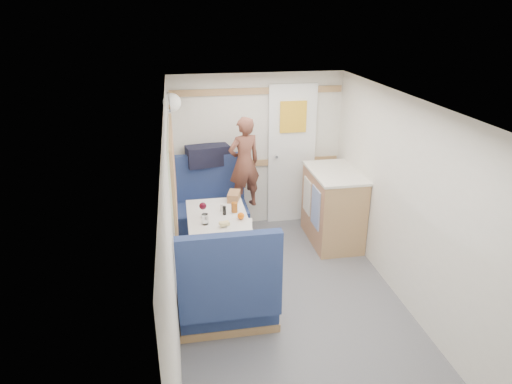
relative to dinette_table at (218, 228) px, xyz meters
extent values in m
plane|color=#515156|center=(0.65, -1.00, -0.57)|extent=(4.50, 4.50, 0.00)
plane|color=silver|center=(0.65, -1.00, 1.43)|extent=(4.50, 4.50, 0.00)
cube|color=silver|center=(0.65, 1.25, 0.43)|extent=(2.20, 0.02, 2.00)
cube|color=silver|center=(-0.45, -1.00, 0.43)|extent=(0.02, 4.50, 2.00)
cube|color=silver|center=(1.75, -1.00, 0.43)|extent=(0.02, 4.50, 2.00)
cube|color=#A26C49|center=(0.65, 1.23, 0.28)|extent=(2.15, 0.02, 0.08)
cube|color=#A26C49|center=(0.65, 1.23, 1.21)|extent=(2.15, 0.02, 0.08)
cube|color=#B8C1A3|center=(-0.43, 0.00, 0.68)|extent=(0.04, 1.30, 0.72)
cube|color=white|center=(1.10, 1.22, 0.36)|extent=(0.62, 0.04, 1.86)
cube|color=yellow|center=(1.10, 1.19, 0.88)|extent=(0.34, 0.03, 0.40)
cylinder|color=silver|center=(0.88, 1.17, 0.38)|extent=(0.04, 0.10, 0.04)
cube|color=white|center=(0.00, 0.00, 0.13)|extent=(0.62, 0.92, 0.04)
cylinder|color=silver|center=(0.00, 0.00, -0.22)|extent=(0.08, 0.08, 0.66)
cylinder|color=silver|center=(0.00, 0.00, -0.55)|extent=(0.36, 0.36, 0.03)
cube|color=navy|center=(0.00, 0.80, -0.34)|extent=(0.88, 0.50, 0.45)
cube|color=navy|center=(0.00, 1.08, 0.08)|extent=(0.88, 0.10, 0.80)
cube|color=#A26C49|center=(0.00, 0.80, -0.53)|extent=(0.90, 0.52, 0.08)
cube|color=navy|center=(0.00, -0.80, -0.34)|extent=(0.88, 0.50, 0.45)
cube|color=navy|center=(0.00, -1.08, 0.08)|extent=(0.88, 0.10, 0.80)
cube|color=#A26C49|center=(0.00, -0.80, -0.53)|extent=(0.90, 0.52, 0.08)
cube|color=#A26C49|center=(0.00, 1.12, 0.31)|extent=(0.90, 0.14, 0.04)
sphere|color=white|center=(-0.39, 0.85, 1.18)|extent=(0.20, 0.20, 0.20)
cube|color=#A26C49|center=(1.47, 0.55, -0.12)|extent=(0.54, 0.90, 0.90)
cube|color=silver|center=(1.47, 0.55, 0.34)|extent=(0.56, 0.92, 0.03)
cube|color=#5972B2|center=(1.19, 0.37, -0.02)|extent=(0.01, 0.30, 0.48)
cube|color=silver|center=(1.19, 0.73, -0.02)|extent=(0.01, 0.28, 0.44)
imported|color=brown|center=(0.41, 0.80, 0.44)|extent=(0.47, 0.39, 1.12)
cube|color=black|center=(0.00, 1.12, 0.46)|extent=(0.56, 0.34, 0.25)
cube|color=silver|center=(0.19, -0.30, 0.16)|extent=(0.30, 0.36, 0.02)
sphere|color=orange|center=(0.22, -0.17, 0.21)|extent=(0.07, 0.07, 0.07)
cube|color=#EBD387|center=(0.04, -0.28, 0.19)|extent=(0.11, 0.08, 0.03)
cylinder|color=white|center=(-0.15, -0.03, 0.16)|extent=(0.06, 0.06, 0.01)
cylinder|color=white|center=(-0.15, -0.03, 0.21)|extent=(0.01, 0.01, 0.10)
sphere|color=#450716|center=(-0.15, -0.03, 0.28)|extent=(0.08, 0.08, 0.08)
cylinder|color=silver|center=(-0.14, -0.19, 0.21)|extent=(0.07, 0.07, 0.11)
cylinder|color=#934D15|center=(0.19, 0.05, 0.21)|extent=(0.07, 0.07, 0.11)
cylinder|color=black|center=(0.08, 0.00, 0.20)|extent=(0.04, 0.04, 0.09)
cylinder|color=white|center=(0.06, 0.10, 0.20)|extent=(0.03, 0.03, 0.08)
cube|color=#8E613C|center=(0.22, 0.38, 0.20)|extent=(0.18, 0.25, 0.09)
camera|label=1|loc=(-0.35, -4.32, 2.19)|focal=32.00mm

